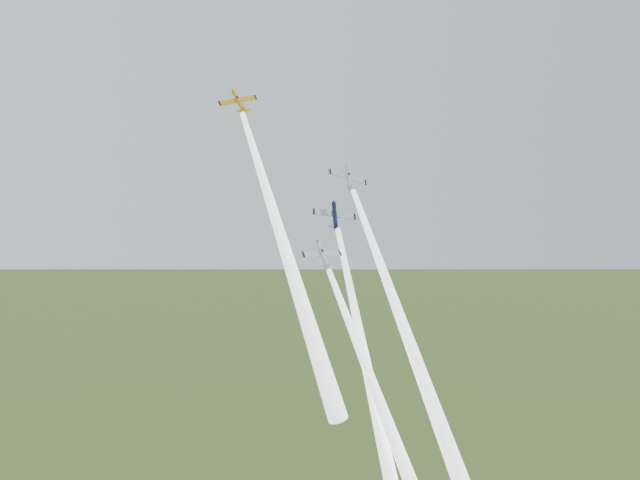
{
  "coord_description": "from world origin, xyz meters",
  "views": [
    {
      "loc": [
        -57.3,
        -131.04,
        100.85
      ],
      "look_at": [
        0.0,
        -6.0,
        92.0
      ],
      "focal_mm": 45.0,
      "sensor_mm": 36.0,
      "label": 1
    }
  ],
  "objects_px": {
    "plane_yellow": "(239,101)",
    "plane_silver_right": "(349,178)",
    "plane_silver_low": "(323,256)",
    "plane_navy": "(335,216)"
  },
  "relations": [
    {
      "from": "plane_navy",
      "to": "plane_silver_low",
      "type": "distance_m",
      "value": 12.55
    },
    {
      "from": "plane_yellow",
      "to": "plane_silver_right",
      "type": "height_order",
      "value": "plane_yellow"
    },
    {
      "from": "plane_yellow",
      "to": "plane_silver_low",
      "type": "distance_m",
      "value": 31.36
    },
    {
      "from": "plane_yellow",
      "to": "plane_silver_low",
      "type": "xyz_separation_m",
      "value": [
        9.91,
        -13.8,
        -26.36
      ]
    },
    {
      "from": "plane_yellow",
      "to": "plane_navy",
      "type": "bearing_deg",
      "value": -14.9
    },
    {
      "from": "plane_yellow",
      "to": "plane_silver_right",
      "type": "xyz_separation_m",
      "value": [
        19.06,
        -4.97,
        -13.37
      ]
    },
    {
      "from": "plane_yellow",
      "to": "plane_silver_low",
      "type": "relative_size",
      "value": 0.99
    },
    {
      "from": "plane_yellow",
      "to": "plane_navy",
      "type": "distance_m",
      "value": 26.32
    },
    {
      "from": "plane_yellow",
      "to": "plane_silver_right",
      "type": "distance_m",
      "value": 23.81
    },
    {
      "from": "plane_silver_low",
      "to": "plane_navy",
      "type": "bearing_deg",
      "value": 53.65
    }
  ]
}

